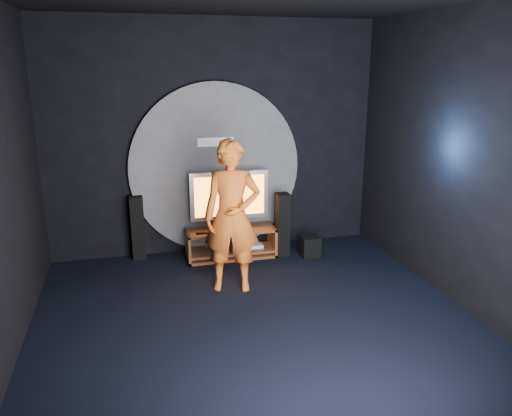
{
  "coord_description": "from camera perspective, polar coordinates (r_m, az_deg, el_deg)",
  "views": [
    {
      "loc": [
        -1.29,
        -4.93,
        2.84
      ],
      "look_at": [
        0.27,
        1.05,
        1.05
      ],
      "focal_mm": 35.0,
      "sensor_mm": 36.0,
      "label": 1
    }
  ],
  "objects": [
    {
      "name": "tower_speaker_right",
      "position": [
        7.6,
        3.01,
        -1.89
      ],
      "size": [
        0.19,
        0.22,
        0.97
      ],
      "primitive_type": "cube",
      "color": "black",
      "rests_on": "ground"
    },
    {
      "name": "back_wall",
      "position": [
        7.62,
        -4.77,
        7.88
      ],
      "size": [
        5.0,
        0.04,
        3.5
      ],
      "primitive_type": "cube",
      "color": "black",
      "rests_on": "ground"
    },
    {
      "name": "remote",
      "position": [
        7.32,
        -6.18,
        -2.89
      ],
      "size": [
        0.18,
        0.05,
        0.02
      ],
      "primitive_type": "cube",
      "color": "black",
      "rests_on": "media_console"
    },
    {
      "name": "tv",
      "position": [
        7.44,
        -3.06,
        1.23
      ],
      "size": [
        1.18,
        0.22,
        0.87
      ],
      "color": "silver",
      "rests_on": "media_console"
    },
    {
      "name": "subwoofer",
      "position": [
        7.7,
        6.14,
        -4.34
      ],
      "size": [
        0.28,
        0.28,
        0.31
      ],
      "primitive_type": "cube",
      "color": "black",
      "rests_on": "ground"
    },
    {
      "name": "media_console",
      "position": [
        7.6,
        -2.82,
        -4.23
      ],
      "size": [
        1.35,
        0.45,
        0.45
      ],
      "color": "brown",
      "rests_on": "ground"
    },
    {
      "name": "floor",
      "position": [
        5.83,
        0.04,
        -12.99
      ],
      "size": [
        5.0,
        5.0,
        0.0
      ],
      "primitive_type": "plane",
      "color": "black",
      "rests_on": "ground"
    },
    {
      "name": "player",
      "position": [
        6.31,
        -2.76,
        -0.97
      ],
      "size": [
        0.81,
        0.64,
        1.97
      ],
      "primitive_type": "imported",
      "rotation": [
        0.0,
        0.0,
        -0.26
      ],
      "color": "orange",
      "rests_on": "ground"
    },
    {
      "name": "tower_speaker_left",
      "position": [
        7.65,
        -13.36,
        -2.21
      ],
      "size": [
        0.19,
        0.22,
        0.97
      ],
      "primitive_type": "cube",
      "color": "black",
      "rests_on": "ground"
    },
    {
      "name": "center_speaker",
      "position": [
        7.37,
        -2.71,
        -2.16
      ],
      "size": [
        0.4,
        0.15,
        0.15
      ],
      "primitive_type": "cube",
      "color": "black",
      "rests_on": "media_console"
    },
    {
      "name": "wall_disc_panel",
      "position": [
        7.64,
        -4.62,
        4.49
      ],
      "size": [
        2.6,
        0.11,
        2.6
      ],
      "color": "#515156",
      "rests_on": "ground"
    },
    {
      "name": "right_wall",
      "position": [
        6.31,
        22.66,
        4.96
      ],
      "size": [
        0.04,
        5.0,
        3.5
      ],
      "primitive_type": "cube",
      "color": "black",
      "rests_on": "ground"
    },
    {
      "name": "front_wall",
      "position": [
        2.96,
        12.48,
        -5.91
      ],
      "size": [
        5.0,
        0.04,
        3.5
      ],
      "primitive_type": "cube",
      "color": "black",
      "rests_on": "ground"
    }
  ]
}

